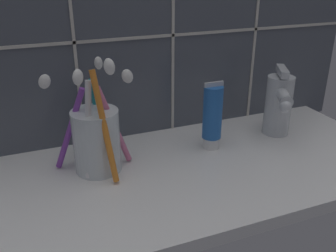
# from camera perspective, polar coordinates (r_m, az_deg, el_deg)

# --- Properties ---
(sink_counter) EXTENTS (0.69, 0.31, 0.02)m
(sink_counter) POSITION_cam_1_polar(r_m,az_deg,el_deg) (0.61, 4.61, -6.83)
(sink_counter) COLOR white
(sink_counter) RESTS_ON ground
(toothbrush_cup) EXTENTS (0.14, 0.15, 0.19)m
(toothbrush_cup) POSITION_cam_1_polar(r_m,az_deg,el_deg) (0.58, -10.86, -1.62)
(toothbrush_cup) COLOR silver
(toothbrush_cup) RESTS_ON sink_counter
(toothpaste_tube) EXTENTS (0.03, 0.03, 0.12)m
(toothpaste_tube) POSITION_cam_1_polar(r_m,az_deg,el_deg) (0.64, 6.77, 1.46)
(toothpaste_tube) COLOR white
(toothpaste_tube) RESTS_ON sink_counter
(sink_faucet) EXTENTS (0.07, 0.10, 0.13)m
(sink_faucet) POSITION_cam_1_polar(r_m,az_deg,el_deg) (0.72, 16.55, 3.31)
(sink_faucet) COLOR silver
(sink_faucet) RESTS_ON sink_counter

